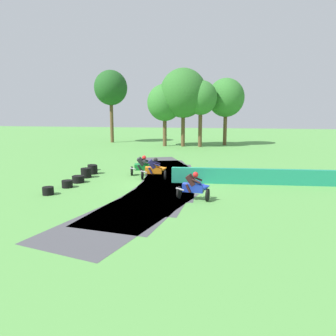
{
  "coord_description": "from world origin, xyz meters",
  "views": [
    {
      "loc": [
        3.27,
        -18.92,
        4.23
      ],
      "look_at": [
        -0.03,
        -0.27,
        0.9
      ],
      "focal_mm": 35.48,
      "sensor_mm": 36.0,
      "label": 1
    }
  ],
  "objects_px": {
    "tire_stack_extra_b": "(92,167)",
    "tire_stack_near": "(48,191)",
    "tire_stack_mid_a": "(67,184)",
    "tire_stack_far": "(86,173)",
    "motorcycle_trailing_green": "(143,166)",
    "motorcycle_lead_blue": "(194,187)",
    "tire_stack_mid_b": "(78,179)",
    "motorcycle_chase_orange": "(155,169)",
    "tire_stack_extra_a": "(93,169)"
  },
  "relations": [
    {
      "from": "tire_stack_extra_b",
      "to": "tire_stack_near",
      "type": "bearing_deg",
      "value": -85.35
    },
    {
      "from": "tire_stack_mid_a",
      "to": "tire_stack_far",
      "type": "relative_size",
      "value": 0.9
    },
    {
      "from": "motorcycle_trailing_green",
      "to": "tire_stack_far",
      "type": "xyz_separation_m",
      "value": [
        -3.44,
        -1.2,
        -0.34
      ]
    },
    {
      "from": "motorcycle_lead_blue",
      "to": "tire_stack_extra_b",
      "type": "height_order",
      "value": "motorcycle_lead_blue"
    },
    {
      "from": "motorcycle_lead_blue",
      "to": "tire_stack_far",
      "type": "distance_m",
      "value": 8.37
    },
    {
      "from": "tire_stack_mid_a",
      "to": "tire_stack_far",
      "type": "xyz_separation_m",
      "value": [
        -0.1,
        2.76,
        0.1
      ]
    },
    {
      "from": "motorcycle_trailing_green",
      "to": "tire_stack_mid_b",
      "type": "bearing_deg",
      "value": -141.01
    },
    {
      "from": "motorcycle_lead_blue",
      "to": "tire_stack_mid_b",
      "type": "relative_size",
      "value": 2.42
    },
    {
      "from": "motorcycle_trailing_green",
      "to": "tire_stack_near",
      "type": "bearing_deg",
      "value": -122.33
    },
    {
      "from": "tire_stack_extra_b",
      "to": "tire_stack_far",
      "type": "bearing_deg",
      "value": -75.03
    },
    {
      "from": "motorcycle_chase_orange",
      "to": "tire_stack_extra_b",
      "type": "height_order",
      "value": "motorcycle_chase_orange"
    },
    {
      "from": "tire_stack_extra_b",
      "to": "tire_stack_extra_a",
      "type": "bearing_deg",
      "value": -64.35
    },
    {
      "from": "motorcycle_lead_blue",
      "to": "motorcycle_chase_orange",
      "type": "xyz_separation_m",
      "value": [
        -2.84,
        4.27,
        -0.0
      ]
    },
    {
      "from": "tire_stack_mid_a",
      "to": "motorcycle_lead_blue",
      "type": "bearing_deg",
      "value": -10.99
    },
    {
      "from": "motorcycle_lead_blue",
      "to": "tire_stack_extra_a",
      "type": "bearing_deg",
      "value": 143.74
    },
    {
      "from": "motorcycle_chase_orange",
      "to": "tire_stack_far",
      "type": "xyz_separation_m",
      "value": [
        -4.42,
        -0.12,
        -0.36
      ]
    },
    {
      "from": "motorcycle_trailing_green",
      "to": "motorcycle_chase_orange",
      "type": "bearing_deg",
      "value": -47.66
    },
    {
      "from": "motorcycle_trailing_green",
      "to": "tire_stack_mid_b",
      "type": "height_order",
      "value": "motorcycle_trailing_green"
    },
    {
      "from": "tire_stack_mid_a",
      "to": "tire_stack_extra_a",
      "type": "distance_m",
      "value": 3.98
    },
    {
      "from": "motorcycle_trailing_green",
      "to": "tire_stack_mid_a",
      "type": "bearing_deg",
      "value": -130.15
    },
    {
      "from": "tire_stack_far",
      "to": "tire_stack_extra_a",
      "type": "xyz_separation_m",
      "value": [
        -0.05,
        1.22,
        0.0
      ]
    },
    {
      "from": "tire_stack_mid_a",
      "to": "tire_stack_far",
      "type": "height_order",
      "value": "tire_stack_far"
    },
    {
      "from": "tire_stack_near",
      "to": "tire_stack_mid_a",
      "type": "relative_size",
      "value": 0.95
    },
    {
      "from": "tire_stack_far",
      "to": "tire_stack_extra_b",
      "type": "distance_m",
      "value": 2.58
    },
    {
      "from": "motorcycle_trailing_green",
      "to": "tire_stack_extra_b",
      "type": "height_order",
      "value": "motorcycle_trailing_green"
    },
    {
      "from": "motorcycle_trailing_green",
      "to": "motorcycle_lead_blue",
      "type": "bearing_deg",
      "value": -54.41
    },
    {
      "from": "tire_stack_extra_a",
      "to": "tire_stack_extra_b",
      "type": "distance_m",
      "value": 1.42
    },
    {
      "from": "tire_stack_near",
      "to": "tire_stack_far",
      "type": "distance_m",
      "value": 4.4
    },
    {
      "from": "tire_stack_extra_a",
      "to": "tire_stack_extra_b",
      "type": "height_order",
      "value": "tire_stack_extra_a"
    },
    {
      "from": "tire_stack_near",
      "to": "tire_stack_extra_a",
      "type": "distance_m",
      "value": 5.62
    },
    {
      "from": "motorcycle_lead_blue",
      "to": "tire_stack_extra_b",
      "type": "relative_size",
      "value": 2.88
    },
    {
      "from": "tire_stack_near",
      "to": "tire_stack_mid_a",
      "type": "distance_m",
      "value": 1.66
    },
    {
      "from": "tire_stack_far",
      "to": "motorcycle_lead_blue",
      "type": "bearing_deg",
      "value": -29.73
    },
    {
      "from": "motorcycle_chase_orange",
      "to": "tire_stack_mid_a",
      "type": "height_order",
      "value": "motorcycle_chase_orange"
    },
    {
      "from": "motorcycle_chase_orange",
      "to": "tire_stack_mid_b",
      "type": "distance_m",
      "value": 4.58
    },
    {
      "from": "motorcycle_chase_orange",
      "to": "motorcycle_lead_blue",
      "type": "bearing_deg",
      "value": -56.33
    },
    {
      "from": "motorcycle_chase_orange",
      "to": "tire_stack_extra_b",
      "type": "xyz_separation_m",
      "value": [
        -5.08,
        2.37,
        -0.46
      ]
    },
    {
      "from": "motorcycle_trailing_green",
      "to": "tire_stack_far",
      "type": "bearing_deg",
      "value": -160.78
    },
    {
      "from": "tire_stack_mid_b",
      "to": "tire_stack_extra_a",
      "type": "bearing_deg",
      "value": 94.25
    },
    {
      "from": "motorcycle_trailing_green",
      "to": "tire_stack_far",
      "type": "distance_m",
      "value": 3.66
    },
    {
      "from": "tire_stack_extra_a",
      "to": "motorcycle_trailing_green",
      "type": "bearing_deg",
      "value": -0.34
    },
    {
      "from": "tire_stack_near",
      "to": "tire_stack_extra_a",
      "type": "xyz_separation_m",
      "value": [
        0.05,
        5.62,
        0.1
      ]
    },
    {
      "from": "tire_stack_far",
      "to": "tire_stack_extra_b",
      "type": "bearing_deg",
      "value": 104.97
    },
    {
      "from": "tire_stack_mid_a",
      "to": "tire_stack_mid_b",
      "type": "xyz_separation_m",
      "value": [
        0.04,
        1.29,
        0.0
      ]
    },
    {
      "from": "tire_stack_mid_a",
      "to": "motorcycle_chase_orange",
      "type": "bearing_deg",
      "value": 33.67
    },
    {
      "from": "tire_stack_near",
      "to": "tire_stack_mid_b",
      "type": "relative_size",
      "value": 0.8
    },
    {
      "from": "motorcycle_lead_blue",
      "to": "tire_stack_mid_a",
      "type": "distance_m",
      "value": 7.31
    },
    {
      "from": "tire_stack_extra_a",
      "to": "tire_stack_extra_b",
      "type": "xyz_separation_m",
      "value": [
        -0.61,
        1.27,
        -0.1
      ]
    },
    {
      "from": "tire_stack_far",
      "to": "tire_stack_mid_a",
      "type": "bearing_deg",
      "value": -87.91
    },
    {
      "from": "motorcycle_trailing_green",
      "to": "tire_stack_extra_a",
      "type": "bearing_deg",
      "value": 179.66
    }
  ]
}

